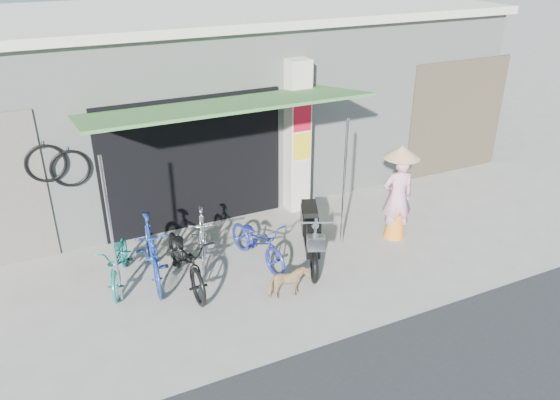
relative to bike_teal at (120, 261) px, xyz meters
name	(u,v)px	position (x,y,z in m)	size (l,w,h in m)	color
ground	(317,277)	(2.89, -1.22, -0.39)	(80.00, 80.00, 0.00)	#A49E94
bicycle_shop	(209,93)	(2.89, 3.87, 1.44)	(12.30, 5.30, 3.66)	#A7ADA5
shop_pillar	(297,137)	(3.74, 1.23, 1.10)	(0.42, 0.44, 3.00)	beige
awning	(224,108)	(1.99, 0.41, 2.12)	(4.60, 1.88, 2.72)	#3B6C30
neighbour_right	(457,118)	(7.89, 1.37, 0.91)	(2.60, 0.06, 2.60)	brown
bike_teal	(120,261)	(0.00, 0.00, 0.00)	(0.52, 1.50, 0.79)	#1C7E75
bike_blue	(152,251)	(0.49, -0.13, 0.13)	(0.49, 1.74, 1.04)	navy
bike_black	(186,258)	(0.94, -0.49, 0.08)	(0.63, 1.80, 0.95)	black
bike_silver	(202,237)	(1.40, 0.12, 0.04)	(0.41, 1.46, 0.87)	silver
bike_navy	(258,242)	(2.20, -0.38, 0.01)	(0.53, 1.52, 0.80)	#212F98
street_dog	(288,283)	(2.21, -1.51, -0.13)	(0.28, 0.62, 0.53)	#A67558
moped	(311,233)	(3.07, -0.64, 0.09)	(0.92, 1.78, 1.06)	black
nun	(398,193)	(4.82, -0.64, 0.48)	(0.64, 0.64, 1.77)	pink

